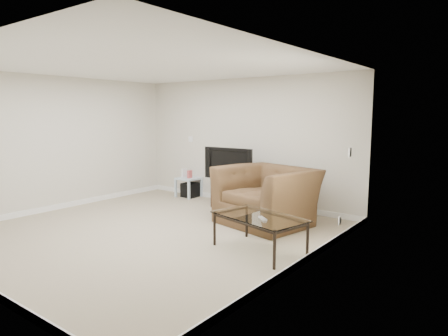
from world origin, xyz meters
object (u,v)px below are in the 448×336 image
Objects in this scene: coffee_table at (259,234)px; tv_stand at (232,193)px; television at (231,163)px; subwoofer at (190,190)px; recliner at (267,186)px; side_table at (189,187)px.

tv_stand is at bearing 134.20° from coffee_table.
television is 1.52m from subwoofer.
recliner is at bearing -19.04° from subwoofer.
coffee_table is at bearing -47.55° from television.
television is 2.21× the size of side_table.
side_table is (-1.33, 0.26, -0.66)m from television.
television is 0.81× the size of coffee_table.
recliner reaches higher than tv_stand.
coffee_table reaches higher than subwoofer.
television reaches higher than tv_stand.
subwoofer is 0.22× the size of recliner.
recliner is 1.41m from coffee_table.
tv_stand reaches higher than subwoofer.
recliner reaches higher than side_table.
coffee_table is at bearing -33.37° from side_table.
coffee_table is (1.75, -1.80, -0.05)m from tv_stand.
tv_stand is 0.69× the size of television.
television is at bearing 134.64° from coffee_table.
television is at bearing -90.00° from tv_stand.
tv_stand is 1.53× the size of side_table.
subwoofer is at bearing 31.78° from side_table.
television reaches higher than side_table.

